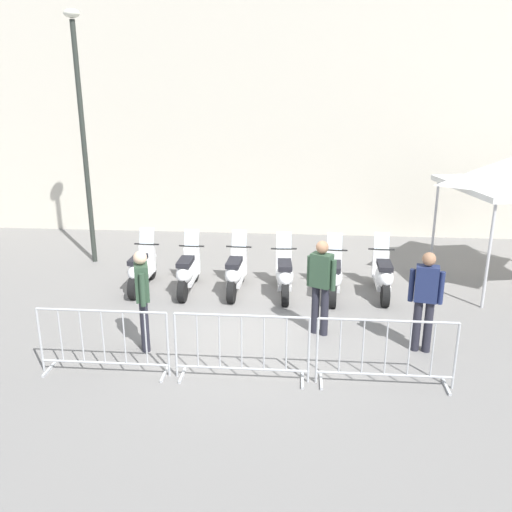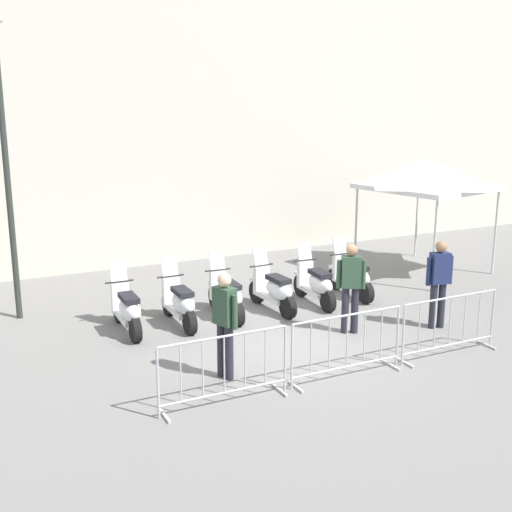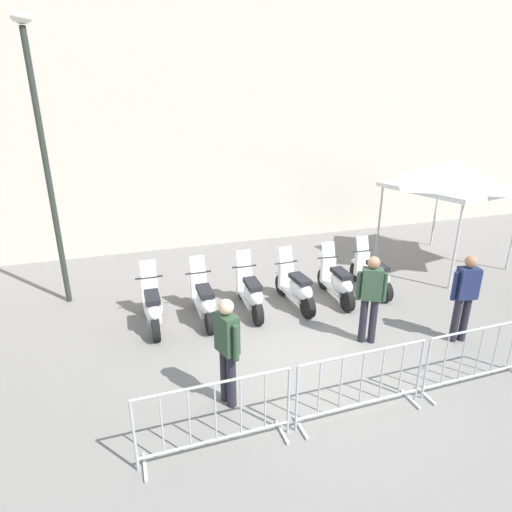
# 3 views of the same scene
# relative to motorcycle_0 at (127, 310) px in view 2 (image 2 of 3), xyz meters

# --- Properties ---
(ground_plane) EXTENTS (120.00, 120.00, 0.00)m
(ground_plane) POSITION_rel_motorcycle_0_xyz_m (2.13, -2.43, -0.45)
(ground_plane) COLOR slate
(motorcycle_0) EXTENTS (0.70, 1.71, 1.24)m
(motorcycle_0) POSITION_rel_motorcycle_0_xyz_m (0.00, 0.00, 0.00)
(motorcycle_0) COLOR black
(motorcycle_0) RESTS_ON ground
(motorcycle_1) EXTENTS (0.69, 1.71, 1.24)m
(motorcycle_1) POSITION_rel_motorcycle_0_xyz_m (1.00, -0.27, 0.00)
(motorcycle_1) COLOR black
(motorcycle_1) RESTS_ON ground
(motorcycle_2) EXTENTS (0.72, 1.70, 1.24)m
(motorcycle_2) POSITION_rel_motorcycle_0_xyz_m (2.01, -0.44, 0.00)
(motorcycle_2) COLOR black
(motorcycle_2) RESTS_ON ground
(motorcycle_3) EXTENTS (0.61, 1.72, 1.24)m
(motorcycle_3) POSITION_rel_motorcycle_0_xyz_m (3.01, -0.72, 0.00)
(motorcycle_3) COLOR black
(motorcycle_3) RESTS_ON ground
(motorcycle_4) EXTENTS (0.74, 1.70, 1.24)m
(motorcycle_4) POSITION_rel_motorcycle_0_xyz_m (4.01, -0.93, 0.00)
(motorcycle_4) COLOR black
(motorcycle_4) RESTS_ON ground
(motorcycle_5) EXTENTS (0.71, 1.71, 1.24)m
(motorcycle_5) POSITION_rel_motorcycle_0_xyz_m (5.05, -1.00, 0.00)
(motorcycle_5) COLOR black
(motorcycle_5) RESTS_ON ground
(barrier_segment_0) EXTENTS (1.99, 0.81, 1.07)m
(barrier_segment_0) POSITION_rel_motorcycle_0_xyz_m (-0.27, -3.58, 0.07)
(barrier_segment_0) COLOR #B2B5B7
(barrier_segment_0) RESTS_ON ground
(barrier_segment_1) EXTENTS (1.99, 0.81, 1.07)m
(barrier_segment_1) POSITION_rel_motorcycle_0_xyz_m (1.80, -4.00, 0.07)
(barrier_segment_1) COLOR #B2B5B7
(barrier_segment_1) RESTS_ON ground
(barrier_segment_2) EXTENTS (1.99, 0.81, 1.07)m
(barrier_segment_2) POSITION_rel_motorcycle_0_xyz_m (3.87, -4.43, 0.07)
(barrier_segment_2) COLOR #B2B5B7
(barrier_segment_2) RESTS_ON ground
(street_lamp) EXTENTS (0.36, 0.36, 5.86)m
(street_lamp) POSITION_rel_motorcycle_0_xyz_m (-1.34, 2.15, 3.08)
(street_lamp) COLOR #2D332D
(street_lamp) RESTS_ON ground
(officer_near_row_end) EXTENTS (0.51, 0.34, 1.73)m
(officer_near_row_end) POSITION_rel_motorcycle_0_xyz_m (4.87, -3.44, 0.53)
(officer_near_row_end) COLOR #23232D
(officer_near_row_end) RESTS_ON ground
(officer_mid_plaza) EXTENTS (0.45, 0.40, 1.73)m
(officer_mid_plaza) POSITION_rel_motorcycle_0_xyz_m (3.33, -2.59, 0.53)
(officer_mid_plaza) COLOR #23232D
(officer_mid_plaza) RESTS_ON ground
(officer_by_barriers) EXTENTS (0.26, 0.55, 1.73)m
(officer_by_barriers) POSITION_rel_motorcycle_0_xyz_m (0.28, -2.81, 0.53)
(officer_by_barriers) COLOR #23232D
(officer_by_barriers) RESTS_ON ground
(canopy_tent) EXTENTS (2.72, 2.72, 2.91)m
(canopy_tent) POSITION_rel_motorcycle_0_xyz_m (8.07, -0.61, 2.06)
(canopy_tent) COLOR silver
(canopy_tent) RESTS_ON ground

